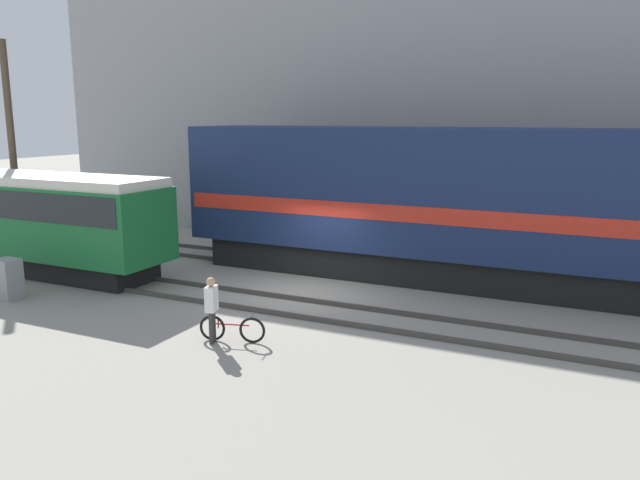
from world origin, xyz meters
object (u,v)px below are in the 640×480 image
streetcar (40,217)px  utility_pole_left (12,147)px  signal_box (7,279)px  person (212,304)px  bicycle (232,329)px  freight_locomotive (451,203)px

streetcar → utility_pole_left: 5.09m
utility_pole_left → signal_box: utility_pole_left is taller
streetcar → person: streetcar is taller
bicycle → utility_pole_left: utility_pole_left is taller
streetcar → utility_pole_left: (-3.99, 2.33, 2.14)m
bicycle → signal_box: bearing=179.1°
freight_locomotive → bicycle: 8.52m
bicycle → signal_box: (-7.83, 0.13, 0.28)m
bicycle → person: (-0.38, -0.26, 0.64)m
freight_locomotive → streetcar: size_ratio=1.85×
streetcar → utility_pole_left: utility_pole_left is taller
streetcar → person: size_ratio=5.98×
utility_pole_left → bicycle: bearing=-21.1°
person → streetcar: bearing=161.0°
freight_locomotive → person: (-3.65, -7.80, -1.61)m
person → utility_pole_left: 14.57m
utility_pole_left → signal_box: (5.70, -5.09, -3.46)m
person → signal_box: (-7.44, 0.38, -0.36)m
streetcar → signal_box: streetcar is taller
freight_locomotive → bicycle: (-3.26, -7.54, -2.25)m
freight_locomotive → signal_box: freight_locomotive is taller
freight_locomotive → person: size_ratio=11.05×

